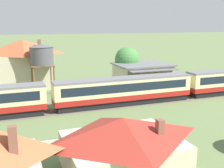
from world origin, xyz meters
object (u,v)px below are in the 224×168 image
Objects in this scene: passenger_train at (126,89)px; water_tower at (42,55)px; station_building at (142,76)px; station_house_terracotta_roof at (24,63)px; cottage_red_roof at (123,144)px; yard_tree_1 at (127,59)px.

water_tower reaches higher than passenger_train.
station_building is at bearing 51.39° from passenger_train.
water_tower is (2.79, -5.19, 1.90)m from station_house_terracotta_roof.
cottage_red_roof is (-8.23, -18.30, 0.12)m from passenger_train.
passenger_train is at bearing -51.31° from station_house_terracotta_roof.
station_house_terracotta_roof is (-21.08, 7.86, 2.43)m from station_building.
passenger_train is 14.22m from yard_tree_1.
station_building is 1.19× the size of water_tower.
yard_tree_1 is (16.58, 0.81, -1.50)m from water_tower.
yard_tree_1 reaches higher than passenger_train.
station_house_terracotta_roof is 1.30× the size of water_tower.
yard_tree_1 is (13.91, 31.03, 2.73)m from cottage_red_roof.
station_house_terracotta_roof reaches higher than cottage_red_roof.
station_building is 22.63m from station_house_terracotta_roof.
water_tower reaches higher than yard_tree_1.
station_house_terracotta_roof reaches higher than station_building.
water_tower is 1.14× the size of yard_tree_1.
passenger_train is 5.98× the size of station_house_terracotta_roof.
station_building reaches higher than passenger_train.
station_house_terracotta_roof is 6.19m from water_tower.
passenger_train is 22.05m from station_house_terracotta_roof.
yard_tree_1 reaches higher than station_building.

